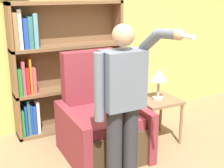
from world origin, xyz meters
TOP-DOWN VIEW (x-y plane):
  - wall_back at (-0.01, 2.03)m, footprint 8.00×0.11m
  - bookcase at (-0.23, 1.87)m, footprint 1.49×0.28m
  - armchair at (0.00, 1.02)m, footprint 0.87×0.93m
  - person_standing at (-0.10, 0.32)m, footprint 0.53×0.78m
  - side_table at (0.77, 0.98)m, footprint 0.48×0.48m
  - table_lamp at (0.77, 0.98)m, footprint 0.22×0.22m

SIDE VIEW (x-z plane):
  - armchair at x=0.00m, z-range -0.23..0.95m
  - side_table at x=0.77m, z-range 0.20..0.76m
  - table_lamp at x=0.77m, z-range 0.66..1.05m
  - bookcase at x=-0.23m, z-range 0.00..1.73m
  - person_standing at x=-0.10m, z-range 0.10..1.70m
  - wall_back at x=-0.01m, z-range 0.00..2.80m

